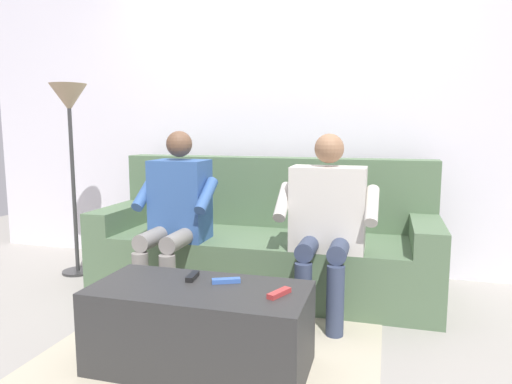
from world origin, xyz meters
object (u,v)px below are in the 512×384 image
at_px(remote_black, 192,277).
at_px(person_left_seated, 327,216).
at_px(coffee_table, 200,328).
at_px(floor_lamp, 70,115).
at_px(remote_red, 279,293).
at_px(couch, 265,243).
at_px(person_right_seated, 176,209).
at_px(remote_blue, 226,281).

bearing_deg(remote_black, person_left_seated, 134.84).
distance_m(coffee_table, floor_lamp, 2.15).
distance_m(coffee_table, person_left_seated, 1.03).
bearing_deg(coffee_table, remote_red, 178.93).
bearing_deg(remote_red, couch, 40.93).
xyz_separation_m(couch, remote_red, (-0.39, 1.24, 0.10)).
relative_size(remote_black, floor_lamp, 0.08).
xyz_separation_m(person_right_seated, remote_red, (-0.88, 0.81, -0.21)).
relative_size(coffee_table, person_right_seated, 0.91).
bearing_deg(person_left_seated, floor_lamp, -8.89).
bearing_deg(person_left_seated, couch, -41.15).
xyz_separation_m(remote_blue, remote_red, (-0.29, 0.10, 0.00)).
bearing_deg(floor_lamp, remote_blue, 147.73).
xyz_separation_m(couch, person_right_seated, (0.49, 0.43, 0.31)).
bearing_deg(person_left_seated, person_right_seated, -0.01).
distance_m(coffee_table, remote_blue, 0.25).
distance_m(person_left_seated, remote_blue, 0.84).
xyz_separation_m(person_right_seated, remote_blue, (-0.60, 0.71, -0.21)).
distance_m(couch, remote_black, 1.14).
bearing_deg(remote_blue, remote_red, 136.41).
distance_m(person_left_seated, floor_lamp, 2.13).
height_order(couch, remote_black, couch).
relative_size(couch, remote_blue, 17.29).
distance_m(person_right_seated, floor_lamp, 1.24).
bearing_deg(remote_red, person_right_seated, 71.08).
height_order(couch, person_left_seated, person_left_seated).
height_order(person_left_seated, remote_black, person_left_seated).
relative_size(remote_blue, remote_red, 0.99).
distance_m(person_left_seated, remote_black, 0.93).
bearing_deg(person_right_seated, floor_lamp, -17.08).
bearing_deg(remote_blue, remote_black, -26.99).
relative_size(couch, remote_red, 17.14).
relative_size(person_left_seated, remote_black, 9.29).
xyz_separation_m(remote_black, floor_lamp, (1.44, -1.01, 0.83)).
distance_m(person_left_seated, remote_red, 0.84).
height_order(coffee_table, remote_red, remote_red).
bearing_deg(remote_red, coffee_table, 112.45).
relative_size(couch, remote_black, 19.79).
distance_m(coffee_table, remote_red, 0.44).
distance_m(couch, person_left_seated, 0.72).
height_order(couch, person_right_seated, person_right_seated).
relative_size(person_right_seated, floor_lamp, 0.76).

